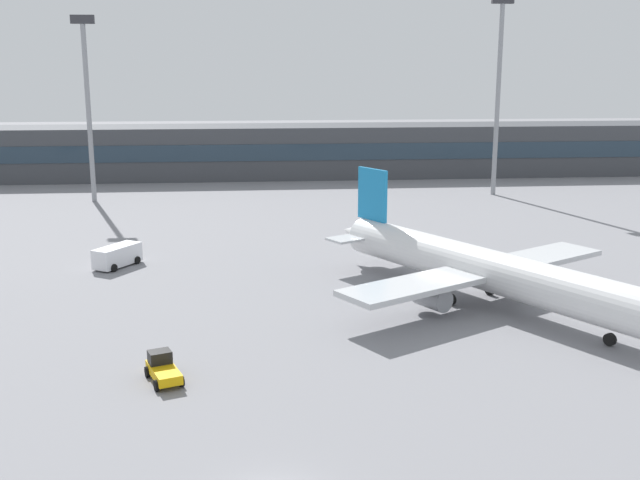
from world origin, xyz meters
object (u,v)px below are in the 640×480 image
at_px(airplane_near, 491,271).
at_px(baggage_tug_yellow, 163,368).
at_px(floodlight_tower_west, 499,83).
at_px(floodlight_tower_east, 88,96).
at_px(service_van_white, 117,256).

relative_size(airplane_near, baggage_tug_yellow, 9.11).
height_order(airplane_near, baggage_tug_yellow, airplane_near).
height_order(floodlight_tower_west, floodlight_tower_east, floodlight_tower_west).
bearing_deg(floodlight_tower_west, airplane_near, -107.90).
height_order(airplane_near, floodlight_tower_east, floodlight_tower_east).
relative_size(baggage_tug_yellow, floodlight_tower_west, 0.13).
bearing_deg(service_van_white, baggage_tug_yellow, -75.34).
height_order(airplane_near, service_van_white, airplane_near).
bearing_deg(airplane_near, floodlight_tower_east, 128.42).
distance_m(baggage_tug_yellow, floodlight_tower_east, 70.16).
relative_size(service_van_white, floodlight_tower_east, 0.21).
bearing_deg(floodlight_tower_west, floodlight_tower_east, -179.47).
relative_size(airplane_near, floodlight_tower_east, 1.35).
distance_m(baggage_tug_yellow, floodlight_tower_west, 81.17).
xyz_separation_m(service_van_white, floodlight_tower_east, (-9.53, 37.76, 14.03)).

